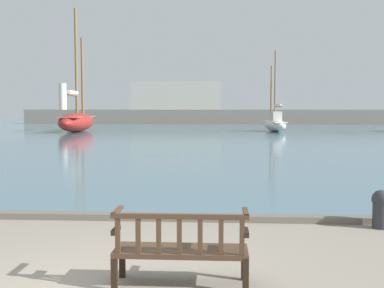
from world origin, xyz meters
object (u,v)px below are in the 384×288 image
Objects in this scene: park_bench at (181,248)px; sailboat_nearest_port at (275,123)px; mooring_bollard at (381,207)px; sailboat_distant_harbor at (77,120)px.

park_bench is 0.23× the size of sailboat_nearest_port.
park_bench is 2.33× the size of mooring_bollard.
park_bench reaches higher than mooring_bollard.
sailboat_distant_harbor is 15.61× the size of mooring_bollard.
sailboat_distant_harbor reaches higher than mooring_bollard.
park_bench is 4.48m from mooring_bollard.
mooring_bollard is (15.51, -32.88, -0.71)m from sailboat_distant_harbor.
sailboat_nearest_port reaches higher than mooring_bollard.
sailboat_distant_harbor is 36.37m from mooring_bollard.
mooring_bollard is at bearing -93.18° from sailboat_nearest_port.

